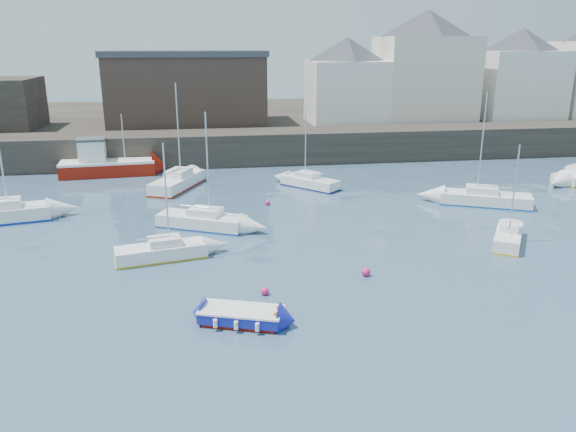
{
  "coord_description": "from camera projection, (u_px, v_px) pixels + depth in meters",
  "views": [
    {
      "loc": [
        -4.84,
        -18.85,
        11.17
      ],
      "look_at": [
        0.0,
        12.0,
        1.5
      ],
      "focal_mm": 35.0,
      "sensor_mm": 36.0,
      "label": 1
    }
  ],
  "objects": [
    {
      "name": "sailboat_d",
      "position": [
        485.0,
        198.0,
        40.21
      ],
      "size": [
        6.52,
        4.49,
        7.99
      ],
      "color": "white",
      "rests_on": "ground"
    },
    {
      "name": "buoy_far",
      "position": [
        268.0,
        205.0,
        40.33
      ],
      "size": [
        0.36,
        0.36,
        0.36
      ],
      "primitive_type": "sphere",
      "color": "#E31C6D",
      "rests_on": "ground"
    },
    {
      "name": "quay_wall",
      "position": [
        251.0,
        147.0,
        54.39
      ],
      "size": [
        90.0,
        5.0,
        3.0
      ],
      "primitive_type": "cube",
      "color": "#28231E",
      "rests_on": "ground"
    },
    {
      "name": "buoy_mid",
      "position": [
        366.0,
        276.0,
        28.09
      ],
      "size": [
        0.45,
        0.45,
        0.45
      ],
      "primitive_type": "sphere",
      "color": "#E31C6D",
      "rests_on": "ground"
    },
    {
      "name": "sailboat_f",
      "position": [
        310.0,
        182.0,
        45.08
      ],
      "size": [
        4.48,
        4.73,
        6.42
      ],
      "color": "white",
      "rests_on": "ground"
    },
    {
      "name": "bldg_east_b",
      "position": [
        519.0,
        73.0,
        63.23
      ],
      "size": [
        11.88,
        11.88,
        9.95
      ],
      "color": "white",
      "rests_on": "land_strip"
    },
    {
      "name": "sailboat_a",
      "position": [
        162.0,
        251.0,
        30.13
      ],
      "size": [
        5.04,
        2.51,
        6.28
      ],
      "color": "white",
      "rests_on": "ground"
    },
    {
      "name": "sailboat_c",
      "position": [
        508.0,
        236.0,
        32.48
      ],
      "size": [
        3.54,
        4.4,
        5.72
      ],
      "color": "white",
      "rests_on": "ground"
    },
    {
      "name": "water",
      "position": [
        336.0,
        343.0,
        21.81
      ],
      "size": [
        220.0,
        220.0,
        0.0
      ],
      "primitive_type": "plane",
      "color": "#2D4760",
      "rests_on": "ground"
    },
    {
      "name": "sailboat_b",
      "position": [
        202.0,
        221.0,
        35.22
      ],
      "size": [
        5.86,
        4.14,
        7.26
      ],
      "color": "white",
      "rests_on": "ground"
    },
    {
      "name": "fishing_boat",
      "position": [
        105.0,
        163.0,
        49.25
      ],
      "size": [
        8.2,
        3.63,
        5.29
      ],
      "color": "maroon",
      "rests_on": "ground"
    },
    {
      "name": "warehouse",
      "position": [
        187.0,
        87.0,
        59.54
      ],
      "size": [
        16.4,
        10.4,
        7.6
      ],
      "color": "#3D2D26",
      "rests_on": "land_strip"
    },
    {
      "name": "blue_dinghy",
      "position": [
        241.0,
        315.0,
        23.23
      ],
      "size": [
        3.74,
        2.53,
        0.66
      ],
      "color": "maroon",
      "rests_on": "ground"
    },
    {
      "name": "sailboat_h",
      "position": [
        178.0,
        182.0,
        44.83
      ],
      "size": [
        4.51,
        6.66,
        8.23
      ],
      "color": "white",
      "rests_on": "ground"
    },
    {
      "name": "bldg_east_d",
      "position": [
        346.0,
        80.0,
        60.42
      ],
      "size": [
        11.14,
        11.14,
        8.95
      ],
      "color": "white",
      "rests_on": "land_strip"
    },
    {
      "name": "bldg_east_a",
      "position": [
        425.0,
        65.0,
        61.8
      ],
      "size": [
        13.36,
        13.36,
        11.8
      ],
      "color": "beige",
      "rests_on": "land_strip"
    },
    {
      "name": "land_strip",
      "position": [
        238.0,
        123.0,
        71.41
      ],
      "size": [
        90.0,
        32.0,
        2.8
      ],
      "primitive_type": "cube",
      "color": "#28231E",
      "rests_on": "ground"
    },
    {
      "name": "buoy_near",
      "position": [
        265.0,
        295.0,
        25.98
      ],
      "size": [
        0.38,
        0.38,
        0.38
      ],
      "primitive_type": "sphere",
      "color": "#E31C6D",
      "rests_on": "ground"
    }
  ]
}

